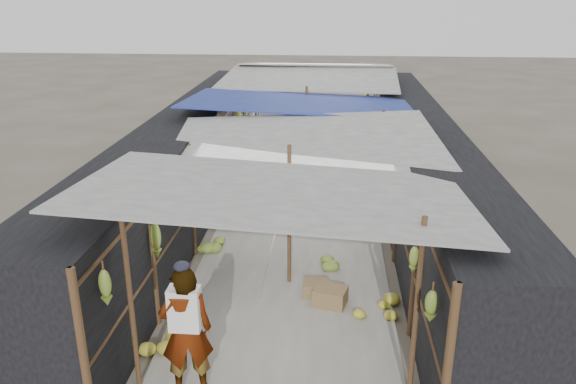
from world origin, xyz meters
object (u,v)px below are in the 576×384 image
(vendor_seated, at_px, (357,193))
(black_basin, at_px, (373,221))
(crate_near, at_px, (330,297))
(shopper_blue, at_px, (300,161))
(vendor_elderly, at_px, (186,331))

(vendor_seated, bearing_deg, black_basin, -13.22)
(crate_near, height_order, shopper_blue, shopper_blue)
(vendor_elderly, height_order, shopper_blue, vendor_elderly)
(crate_near, distance_m, black_basin, 3.65)
(vendor_elderly, xyz_separation_m, vendor_seated, (2.45, 6.82, -0.52))
(shopper_blue, bearing_deg, vendor_elderly, -83.50)
(vendor_elderly, bearing_deg, black_basin, -130.87)
(black_basin, bearing_deg, crate_near, -105.06)
(black_basin, xyz_separation_m, vendor_elderly, (-2.79, -5.82, 0.82))
(crate_near, xyz_separation_m, vendor_elderly, (-1.84, -2.30, 0.76))
(vendor_elderly, height_order, vendor_seated, vendor_elderly)
(shopper_blue, bearing_deg, black_basin, -36.41)
(black_basin, xyz_separation_m, vendor_seated, (-0.34, 1.00, 0.30))
(black_basin, height_order, vendor_seated, vendor_seated)
(crate_near, distance_m, vendor_elderly, 3.04)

